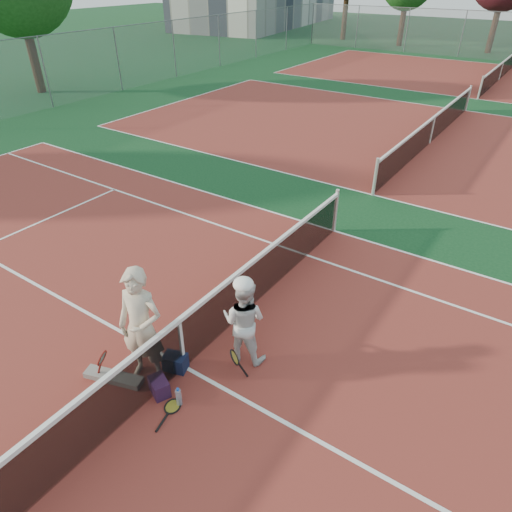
{
  "coord_description": "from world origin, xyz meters",
  "views": [
    {
      "loc": [
        3.94,
        -3.72,
        5.5
      ],
      "look_at": [
        0.0,
        2.08,
        1.05
      ],
      "focal_mm": 32.0,
      "sensor_mm": 36.0,
      "label": 1
    }
  ],
  "objects_px": {
    "sports_bag_purple": "(159,387)",
    "racket_black_held": "(235,365)",
    "racket_red": "(104,366)",
    "player_b": "(244,321)",
    "player_a": "(141,327)",
    "racket_spare": "(173,406)",
    "net_main": "(182,344)",
    "water_bottle": "(179,397)",
    "sports_bag_navy": "(175,362)"
  },
  "relations": [
    {
      "from": "player_b",
      "to": "racket_red",
      "type": "xyz_separation_m",
      "value": [
        -1.51,
        -1.64,
        -0.47
      ]
    },
    {
      "from": "net_main",
      "to": "racket_red",
      "type": "xyz_separation_m",
      "value": [
        -0.85,
        -0.87,
        -0.22
      ]
    },
    {
      "from": "net_main",
      "to": "racket_black_held",
      "type": "bearing_deg",
      "value": 19.37
    },
    {
      "from": "racket_black_held",
      "to": "player_b",
      "type": "bearing_deg",
      "value": -110.18
    },
    {
      "from": "net_main",
      "to": "racket_black_held",
      "type": "relative_size",
      "value": 19.68
    },
    {
      "from": "net_main",
      "to": "racket_black_held",
      "type": "distance_m",
      "value": 0.9
    },
    {
      "from": "racket_red",
      "to": "sports_bag_navy",
      "type": "height_order",
      "value": "racket_red"
    },
    {
      "from": "net_main",
      "to": "sports_bag_navy",
      "type": "xyz_separation_m",
      "value": [
        -0.08,
        -0.1,
        -0.37
      ]
    },
    {
      "from": "net_main",
      "to": "water_bottle",
      "type": "xyz_separation_m",
      "value": [
        0.45,
        -0.6,
        -0.36
      ]
    },
    {
      "from": "racket_red",
      "to": "racket_black_held",
      "type": "relative_size",
      "value": 1.02
    },
    {
      "from": "net_main",
      "to": "player_b",
      "type": "relative_size",
      "value": 7.25
    },
    {
      "from": "sports_bag_navy",
      "to": "water_bottle",
      "type": "bearing_deg",
      "value": -43.45
    },
    {
      "from": "player_a",
      "to": "player_b",
      "type": "height_order",
      "value": "player_a"
    },
    {
      "from": "racket_red",
      "to": "water_bottle",
      "type": "bearing_deg",
      "value": -8.38
    },
    {
      "from": "sports_bag_purple",
      "to": "racket_black_held",
      "type": "bearing_deg",
      "value": 49.65
    },
    {
      "from": "player_a",
      "to": "racket_spare",
      "type": "height_order",
      "value": "player_a"
    },
    {
      "from": "net_main",
      "to": "sports_bag_purple",
      "type": "relative_size",
      "value": 31.99
    },
    {
      "from": "racket_spare",
      "to": "water_bottle",
      "type": "height_order",
      "value": "water_bottle"
    },
    {
      "from": "racket_red",
      "to": "sports_bag_purple",
      "type": "xyz_separation_m",
      "value": [
        0.9,
        0.26,
        -0.15
      ]
    },
    {
      "from": "player_a",
      "to": "racket_red",
      "type": "relative_size",
      "value": 3.49
    },
    {
      "from": "water_bottle",
      "to": "sports_bag_purple",
      "type": "bearing_deg",
      "value": -179.04
    },
    {
      "from": "water_bottle",
      "to": "player_a",
      "type": "bearing_deg",
      "value": 167.7
    },
    {
      "from": "player_a",
      "to": "racket_black_held",
      "type": "distance_m",
      "value": 1.55
    },
    {
      "from": "net_main",
      "to": "racket_black_held",
      "type": "height_order",
      "value": "net_main"
    },
    {
      "from": "water_bottle",
      "to": "sports_bag_navy",
      "type": "bearing_deg",
      "value": 136.55
    },
    {
      "from": "racket_black_held",
      "to": "water_bottle",
      "type": "xyz_separation_m",
      "value": [
        -0.37,
        -0.89,
        -0.13
      ]
    },
    {
      "from": "player_b",
      "to": "racket_spare",
      "type": "distance_m",
      "value": 1.66
    },
    {
      "from": "sports_bag_purple",
      "to": "water_bottle",
      "type": "relative_size",
      "value": 1.14
    },
    {
      "from": "racket_black_held",
      "to": "sports_bag_navy",
      "type": "xyz_separation_m",
      "value": [
        -0.9,
        -0.39,
        -0.14
      ]
    },
    {
      "from": "net_main",
      "to": "sports_bag_navy",
      "type": "distance_m",
      "value": 0.39
    },
    {
      "from": "net_main",
      "to": "water_bottle",
      "type": "relative_size",
      "value": 36.6
    },
    {
      "from": "racket_spare",
      "to": "sports_bag_navy",
      "type": "bearing_deg",
      "value": 25.13
    },
    {
      "from": "sports_bag_purple",
      "to": "water_bottle",
      "type": "height_order",
      "value": "water_bottle"
    },
    {
      "from": "player_b",
      "to": "racket_black_held",
      "type": "height_order",
      "value": "player_b"
    },
    {
      "from": "racket_black_held",
      "to": "racket_spare",
      "type": "xyz_separation_m",
      "value": [
        -0.42,
        -0.99,
        -0.26
      ]
    },
    {
      "from": "player_a",
      "to": "sports_bag_purple",
      "type": "xyz_separation_m",
      "value": [
        0.41,
        -0.18,
        -0.86
      ]
    },
    {
      "from": "racket_red",
      "to": "racket_black_held",
      "type": "distance_m",
      "value": 2.03
    },
    {
      "from": "player_b",
      "to": "racket_spare",
      "type": "xyz_separation_m",
      "value": [
        -0.27,
        -1.46,
        -0.74
      ]
    },
    {
      "from": "racket_spare",
      "to": "net_main",
      "type": "bearing_deg",
      "value": 15.95
    },
    {
      "from": "net_main",
      "to": "sports_bag_purple",
      "type": "distance_m",
      "value": 0.72
    },
    {
      "from": "net_main",
      "to": "water_bottle",
      "type": "bearing_deg",
      "value": -53.47
    },
    {
      "from": "player_a",
      "to": "water_bottle",
      "type": "xyz_separation_m",
      "value": [
        0.8,
        -0.17,
        -0.85
      ]
    },
    {
      "from": "sports_bag_navy",
      "to": "sports_bag_purple",
      "type": "relative_size",
      "value": 1.06
    },
    {
      "from": "net_main",
      "to": "racket_red",
      "type": "height_order",
      "value": "net_main"
    },
    {
      "from": "racket_spare",
      "to": "racket_red",
      "type": "bearing_deg",
      "value": 84.39
    },
    {
      "from": "player_b",
      "to": "racket_red",
      "type": "height_order",
      "value": "player_b"
    },
    {
      "from": "player_b",
      "to": "sports_bag_purple",
      "type": "xyz_separation_m",
      "value": [
        -0.61,
        -1.37,
        -0.62
      ]
    },
    {
      "from": "player_b",
      "to": "racket_red",
      "type": "relative_size",
      "value": 2.65
    },
    {
      "from": "racket_red",
      "to": "sports_bag_navy",
      "type": "relative_size",
      "value": 1.57
    },
    {
      "from": "racket_black_held",
      "to": "player_a",
      "type": "bearing_deg",
      "value": -6.53
    }
  ]
}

